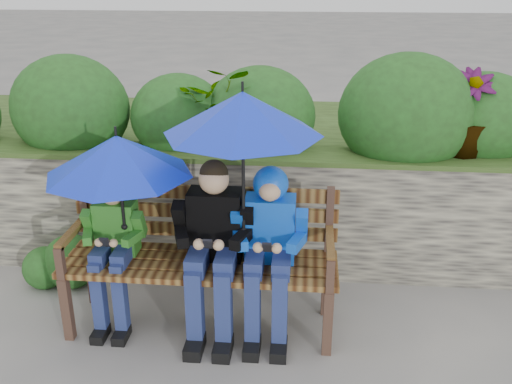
# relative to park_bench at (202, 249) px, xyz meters

# --- Properties ---
(ground) EXTENTS (60.00, 60.00, 0.00)m
(ground) POSITION_rel_park_bench_xyz_m (0.37, 0.06, -0.57)
(ground) COLOR slate
(ground) RESTS_ON ground
(garden_backdrop) EXTENTS (8.00, 2.82, 1.86)m
(garden_backdrop) POSITION_rel_park_bench_xyz_m (0.35, 1.61, 0.12)
(garden_backdrop) COLOR #3D3A37
(garden_backdrop) RESTS_ON ground
(park_bench) EXTENTS (1.89, 0.55, 1.00)m
(park_bench) POSITION_rel_park_bench_xyz_m (0.00, 0.00, 0.00)
(park_bench) COLOR #452E24
(park_bench) RESTS_ON ground
(boy_left) EXTENTS (0.42, 0.49, 1.07)m
(boy_left) POSITION_rel_park_bench_xyz_m (-0.60, -0.08, 0.05)
(boy_left) COLOR #206B20
(boy_left) RESTS_ON ground
(boy_middle) EXTENTS (0.54, 0.63, 1.23)m
(boy_middle) POSITION_rel_park_bench_xyz_m (0.10, -0.10, 0.12)
(boy_middle) COLOR black
(boy_middle) RESTS_ON ground
(boy_right) EXTENTS (0.51, 0.62, 1.19)m
(boy_right) POSITION_rel_park_bench_xyz_m (0.48, -0.08, 0.15)
(boy_right) COLOR #0039C3
(boy_right) RESTS_ON ground
(umbrella_left) EXTENTS (0.98, 0.98, 0.73)m
(umbrella_left) POSITION_rel_park_bench_xyz_m (-0.51, -0.07, 0.70)
(umbrella_left) COLOR #102BD4
(umbrella_left) RESTS_ON ground
(umbrella_right) EXTENTS (1.01, 1.01, 1.01)m
(umbrella_right) POSITION_rel_park_bench_xyz_m (0.31, -0.10, 1.00)
(umbrella_right) COLOR #102BD4
(umbrella_right) RESTS_ON ground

